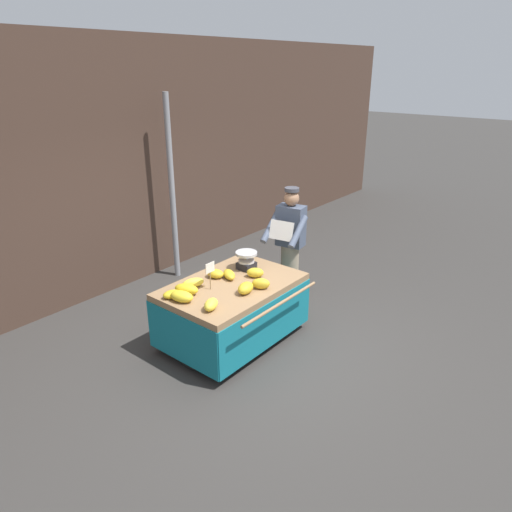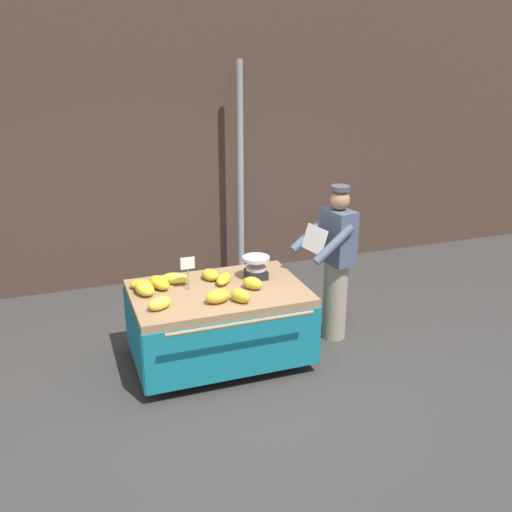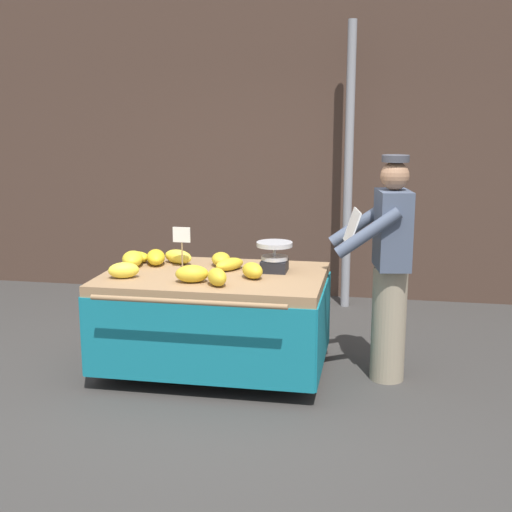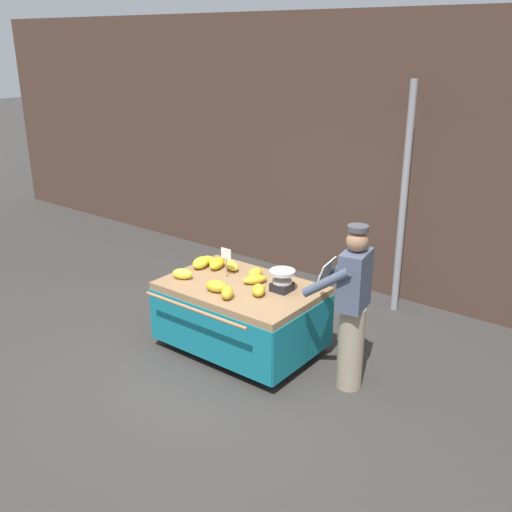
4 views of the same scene
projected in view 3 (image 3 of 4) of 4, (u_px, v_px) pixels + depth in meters
The scene contains 17 objects.
ground_plane at pixel (220, 395), 4.99m from camera, with size 60.00×60.00×0.00m, color #383533.
back_wall at pixel (281, 128), 7.48m from camera, with size 16.00×0.24×3.69m, color #473328.
street_pole at pixel (348, 168), 6.96m from camera, with size 0.09×0.09×2.90m, color gray.
banana_cart at pixel (214, 300), 5.32m from camera, with size 1.72×1.34×0.80m.
weighing_scale at pixel (274, 257), 5.32m from camera, with size 0.28×0.28×0.24m.
price_sign at pixel (182, 239), 5.36m from camera, with size 0.14×0.01×0.34m.
banana_bunch_0 at pixel (192, 274), 5.00m from camera, with size 0.16×0.24×0.13m, color gold.
banana_bunch_1 at pixel (156, 257), 5.57m from camera, with size 0.15×0.29×0.12m, color gold.
banana_bunch_2 at pixel (138, 257), 5.66m from camera, with size 0.14×0.21×0.09m, color gold.
banana_bunch_3 at pixel (221, 259), 5.53m from camera, with size 0.15×0.22×0.11m, color gold.
banana_bunch_4 at pixel (252, 271), 5.11m from camera, with size 0.14×0.21×0.12m, color gold.
banana_bunch_5 at pixel (217, 277), 4.90m from camera, with size 0.12×0.21×0.13m, color gold.
banana_bunch_6 at pixel (178, 257), 5.61m from camera, with size 0.11×0.27×0.12m, color yellow.
banana_bunch_7 at pixel (133, 259), 5.51m from camera, with size 0.16×0.28×0.12m, color yellow.
banana_bunch_8 at pixel (124, 270), 5.12m from camera, with size 0.13×0.23×0.12m, color yellow.
banana_bunch_9 at pixel (230, 264), 5.38m from camera, with size 0.13×0.27×0.10m, color gold.
vendor_person at pixel (389, 268), 5.11m from camera, with size 0.63×0.58×1.71m.
Camera 3 is at (1.10, -4.55, 2.03)m, focal length 48.06 mm.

